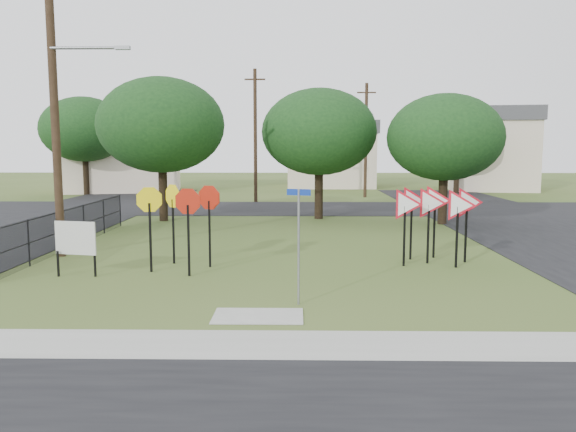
% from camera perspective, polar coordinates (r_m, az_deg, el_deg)
% --- Properties ---
extents(ground, '(140.00, 140.00, 0.00)m').
position_cam_1_polar(ground, '(14.99, -2.41, -7.48)').
color(ground, '#3B521E').
extents(sidewalk, '(30.00, 1.60, 0.02)m').
position_cam_1_polar(sidewalk, '(10.98, -3.73, -12.89)').
color(sidewalk, '#979890').
rests_on(sidewalk, ground).
extents(planting_strip, '(30.00, 0.80, 0.02)m').
position_cam_1_polar(planting_strip, '(9.86, -4.31, -15.26)').
color(planting_strip, '#3B521E').
rests_on(planting_strip, ground).
extents(street_left, '(8.00, 50.00, 0.02)m').
position_cam_1_polar(street_left, '(27.91, -26.52, -1.45)').
color(street_left, black).
rests_on(street_left, ground).
extents(street_right, '(8.00, 50.00, 0.02)m').
position_cam_1_polar(street_right, '(27.16, 25.15, -1.59)').
color(street_right, black).
rests_on(street_right, ground).
extents(street_far, '(60.00, 8.00, 0.02)m').
position_cam_1_polar(street_far, '(34.70, -0.48, 0.79)').
color(street_far, black).
rests_on(street_far, ground).
extents(curb_pad, '(2.00, 1.20, 0.02)m').
position_cam_1_polar(curb_pad, '(12.68, -3.06, -10.13)').
color(curb_pad, '#979890').
rests_on(curb_pad, ground).
extents(street_name_sign, '(0.56, 0.16, 2.77)m').
position_cam_1_polar(street_name_sign, '(13.26, 1.09, -2.29)').
color(street_name_sign, gray).
rests_on(street_name_sign, ground).
extents(stop_sign_cluster, '(2.44, 2.15, 2.59)m').
position_cam_1_polar(stop_sign_cluster, '(17.41, -10.92, 0.83)').
color(stop_sign_cluster, black).
rests_on(stop_sign_cluster, ground).
extents(yield_sign_cluster, '(3.22, 2.00, 2.52)m').
position_cam_1_polar(yield_sign_cluster, '(18.73, 14.63, 0.95)').
color(yield_sign_cluster, black).
rests_on(yield_sign_cluster, ground).
extents(info_board, '(1.28, 0.31, 1.62)m').
position_cam_1_polar(info_board, '(17.37, -20.79, -2.31)').
color(info_board, black).
rests_on(info_board, ground).
extents(utility_pole_main, '(3.55, 0.33, 10.00)m').
position_cam_1_polar(utility_pole_main, '(20.69, -22.50, 10.53)').
color(utility_pole_main, '#3A291B').
rests_on(utility_pole_main, ground).
extents(far_pole_a, '(1.40, 0.24, 9.00)m').
position_cam_1_polar(far_pole_a, '(38.61, -3.34, 8.23)').
color(far_pole_a, '#3A291B').
rests_on(far_pole_a, ground).
extents(far_pole_b, '(1.40, 0.24, 8.50)m').
position_cam_1_polar(far_pole_b, '(42.80, 7.91, 7.71)').
color(far_pole_b, '#3A291B').
rests_on(far_pole_b, ground).
extents(far_pole_c, '(1.40, 0.24, 9.00)m').
position_cam_1_polar(far_pole_c, '(45.80, -12.89, 7.87)').
color(far_pole_c, '#3A291B').
rests_on(far_pole_c, ground).
extents(fence_run, '(0.05, 11.55, 1.50)m').
position_cam_1_polar(fence_run, '(22.59, -21.07, -1.01)').
color(fence_run, black).
rests_on(fence_run, ground).
extents(house_left, '(10.58, 8.88, 7.20)m').
position_cam_1_polar(house_left, '(50.72, -16.20, 6.59)').
color(house_left, beige).
rests_on(house_left, ground).
extents(house_mid, '(8.40, 8.40, 6.20)m').
position_cam_1_polar(house_mid, '(54.58, 4.27, 6.32)').
color(house_mid, beige).
rests_on(house_mid, ground).
extents(house_right, '(8.30, 8.30, 7.20)m').
position_cam_1_polar(house_right, '(53.32, 19.83, 6.46)').
color(house_right, beige).
rests_on(house_right, ground).
extents(tree_near_left, '(6.40, 6.40, 7.27)m').
position_cam_1_polar(tree_near_left, '(29.33, -12.75, 8.98)').
color(tree_near_left, black).
rests_on(tree_near_left, ground).
extents(tree_near_mid, '(6.00, 6.00, 6.80)m').
position_cam_1_polar(tree_near_mid, '(29.52, 3.19, 8.51)').
color(tree_near_mid, black).
rests_on(tree_near_mid, ground).
extents(tree_near_right, '(5.60, 5.60, 6.33)m').
position_cam_1_polar(tree_near_right, '(28.40, 15.64, 7.69)').
color(tree_near_right, black).
rests_on(tree_near_right, ground).
extents(tree_far_left, '(6.80, 6.80, 7.73)m').
position_cam_1_polar(tree_far_left, '(47.60, -20.02, 8.27)').
color(tree_far_left, black).
rests_on(tree_far_left, ground).
extents(tree_far_right, '(6.00, 6.00, 6.80)m').
position_cam_1_polar(tree_far_right, '(48.31, 16.88, 7.62)').
color(tree_far_right, black).
rests_on(tree_far_right, ground).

